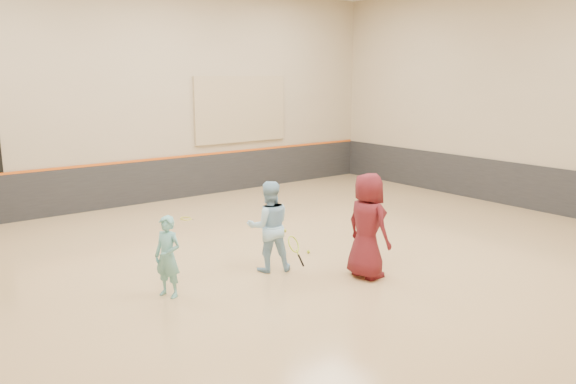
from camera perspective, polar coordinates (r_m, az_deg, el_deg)
room at (r=11.22m, az=-0.26°, el=-2.25°), size 15.04×12.04×6.22m
wainscot_back at (r=16.32m, az=-13.02°, el=1.15°), size 14.90×0.04×1.20m
wainscot_right at (r=16.77m, az=20.55°, el=0.97°), size 0.04×11.90×1.20m
accent_stripe at (r=16.21m, az=-13.11°, el=3.30°), size 14.90×0.03×0.06m
acoustic_panel at (r=17.40m, az=-4.80°, el=8.37°), size 3.20×0.08×2.00m
girl at (r=9.30m, az=-12.11°, el=-6.43°), size 0.50×0.58×1.34m
instructor at (r=10.25m, az=-1.94°, el=-3.50°), size 1.00×0.90×1.68m
young_man at (r=9.98m, az=8.09°, el=-3.41°), size 0.60×0.92×1.88m
held_racket at (r=10.19m, az=0.57°, el=-5.33°), size 0.37×0.37×0.66m
spare_racket at (r=14.26m, az=-10.33°, el=-2.51°), size 0.63×0.63×0.11m
ball_under_racket at (r=11.42m, az=2.08°, el=-6.08°), size 0.07×0.07×0.07m
ball_in_hand at (r=9.98m, az=9.57°, el=-2.05°), size 0.07×0.07×0.07m
ball_beside_spare at (r=12.91m, az=-0.31°, el=-3.93°), size 0.07×0.07×0.07m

